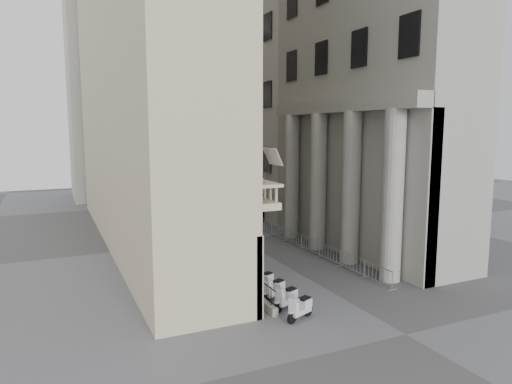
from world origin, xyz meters
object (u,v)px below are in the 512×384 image
(scooter_0, at_px, (300,320))
(security_tent, at_px, (189,196))
(street_lamp, at_px, (187,178))
(info_kiosk, at_px, (197,234))
(pedestrian_b, at_px, (231,211))
(pedestrian_a, at_px, (216,215))

(scooter_0, distance_m, security_tent, 20.97)
(security_tent, xyz_separation_m, street_lamp, (-0.75, -1.91, 1.85))
(security_tent, xyz_separation_m, info_kiosk, (-1.17, -5.92, -2.01))
(scooter_0, relative_size, security_tent, 0.34)
(scooter_0, height_order, info_kiosk, info_kiosk)
(info_kiosk, bearing_deg, street_lamp, 62.45)
(info_kiosk, xyz_separation_m, pedestrian_b, (6.03, 8.43, -0.09))
(street_lamp, bearing_deg, pedestrian_b, 30.87)
(pedestrian_b, bearing_deg, pedestrian_a, 45.81)
(security_tent, relative_size, pedestrian_b, 2.45)
(street_lamp, bearing_deg, info_kiosk, -103.25)
(security_tent, xyz_separation_m, pedestrian_a, (2.82, 1.12, -2.08))
(security_tent, height_order, pedestrian_b, security_tent)
(security_tent, distance_m, pedestrian_b, 5.86)
(info_kiosk, bearing_deg, pedestrian_b, 32.80)
(scooter_0, bearing_deg, pedestrian_b, -35.30)
(security_tent, bearing_deg, info_kiosk, -101.14)
(scooter_0, distance_m, pedestrian_b, 23.93)
(security_tent, height_order, info_kiosk, security_tent)
(street_lamp, xyz_separation_m, pedestrian_a, (3.57, 3.03, -3.93))
(scooter_0, distance_m, info_kiosk, 14.85)
(pedestrian_a, relative_size, pedestrian_b, 1.02)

